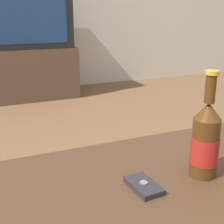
# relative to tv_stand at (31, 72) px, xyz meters

# --- Properties ---
(tv_stand) EXTENTS (0.86, 0.49, 0.50)m
(tv_stand) POSITION_rel_tv_stand_xyz_m (0.00, 0.00, 0.00)
(tv_stand) COLOR #4C3828
(tv_stand) RESTS_ON ground_plane
(television) EXTENTS (0.79, 0.47, 0.53)m
(television) POSITION_rel_tv_stand_xyz_m (-0.00, -0.00, 0.52)
(television) COLOR black
(television) RESTS_ON tv_stand
(beer_bottle) EXTENTS (0.07, 0.07, 0.28)m
(beer_bottle) POSITION_rel_tv_stand_xyz_m (0.02, -2.61, 0.28)
(beer_bottle) COLOR #47280F
(beer_bottle) RESTS_ON coffee_table
(cell_phone) EXTENTS (0.06, 0.10, 0.02)m
(cell_phone) POSITION_rel_tv_stand_xyz_m (-0.15, -2.60, 0.19)
(cell_phone) COLOR #232328
(cell_phone) RESTS_ON coffee_table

